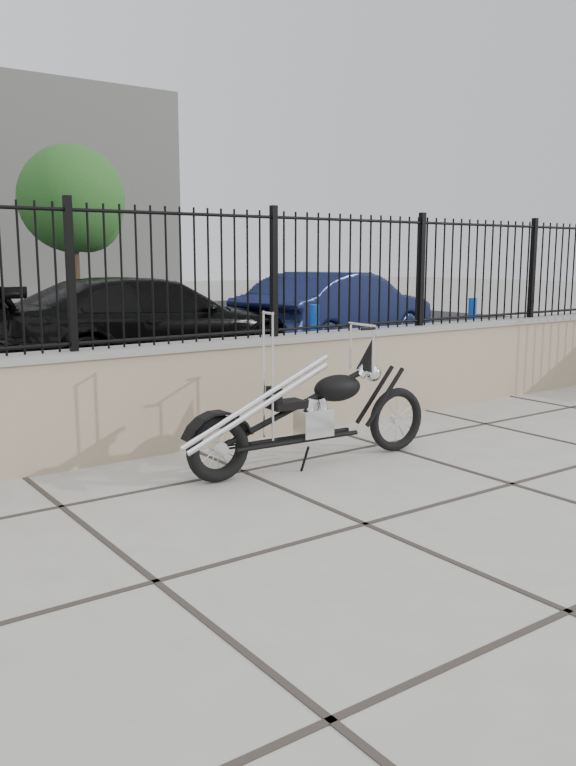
{
  "coord_description": "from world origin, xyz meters",
  "views": [
    {
      "loc": [
        -3.12,
        -3.48,
        1.72
      ],
      "look_at": [
        0.53,
        1.61,
        0.66
      ],
      "focal_mm": 35.0,
      "sensor_mm": 36.0,
      "label": 1
    }
  ],
  "objects": [
    {
      "name": "bollard_c",
      "position": [
        6.13,
        4.42,
        0.54
      ],
      "size": [
        0.14,
        0.14,
        1.09
      ],
      "primitive_type": "cylinder",
      "rotation": [
        0.0,
        0.0,
        -0.12
      ],
      "color": "#0B43A7",
      "rests_on": "ground_plane"
    },
    {
      "name": "retaining_wall",
      "position": [
        0.0,
        2.5,
        0.48
      ],
      "size": [
        14.0,
        0.36,
        0.96
      ],
      "primitive_type": "cube",
      "color": "gray",
      "rests_on": "ground_plane"
    },
    {
      "name": "car_blue",
      "position": [
        5.66,
        7.15,
        0.73
      ],
      "size": [
        4.68,
        2.69,
        1.46
      ],
      "primitive_type": "imported",
      "rotation": [
        0.0,
        0.0,
        1.84
      ],
      "color": "#0F1639",
      "rests_on": "parking_lot"
    },
    {
      "name": "iron_fence",
      "position": [
        0.0,
        2.5,
        1.56
      ],
      "size": [
        14.0,
        0.08,
        1.2
      ],
      "primitive_type": "cube",
      "color": "black",
      "rests_on": "retaining_wall"
    },
    {
      "name": "car_black",
      "position": [
        1.8,
        6.98,
        0.72
      ],
      "size": [
        4.99,
        2.15,
        1.43
      ],
      "primitive_type": "imported",
      "rotation": [
        0.0,
        0.0,
        1.6
      ],
      "color": "black",
      "rests_on": "parking_lot"
    },
    {
      "name": "bollard_b",
      "position": [
        3.18,
        4.67,
        0.54
      ],
      "size": [
        0.15,
        0.15,
        1.08
      ],
      "primitive_type": "cylinder",
      "rotation": [
        0.0,
        0.0,
        0.15
      ],
      "color": "#0B51AF",
      "rests_on": "ground_plane"
    },
    {
      "name": "ground_plane",
      "position": [
        0.0,
        0.0,
        0.0
      ],
      "size": [
        90.0,
        90.0,
        0.0
      ],
      "primitive_type": "plane",
      "color": "#99968E",
      "rests_on": "ground"
    },
    {
      "name": "chopper_motorcycle",
      "position": [
        0.53,
        1.31,
        0.66
      ],
      "size": [
        2.24,
        0.54,
        1.33
      ],
      "primitive_type": null,
      "rotation": [
        0.0,
        0.0,
        -0.07
      ],
      "color": "black",
      "rests_on": "ground_plane"
    },
    {
      "name": "tree_right",
      "position": [
        4.27,
        17.01,
        3.43
      ],
      "size": [
        2.9,
        2.9,
        4.9
      ],
      "rotation": [
        0.0,
        0.0,
        -0.15
      ],
      "color": "#382619",
      "rests_on": "ground_plane"
    }
  ]
}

